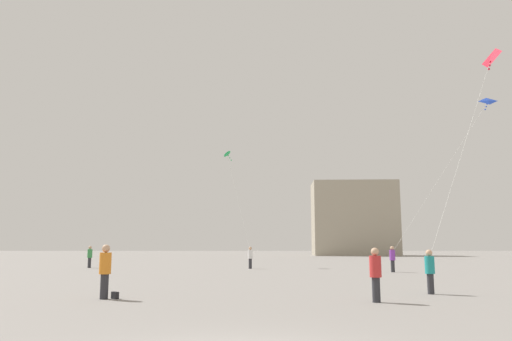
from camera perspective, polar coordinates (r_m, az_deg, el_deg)
person_in_orange at (r=17.96m, az=-17.13°, el=-10.88°), size 0.40×0.40×1.84m
person_in_green at (r=42.52m, az=-18.75°, el=-9.37°), size 0.38×0.38×1.76m
person_in_purple at (r=35.28m, az=15.57°, el=-9.75°), size 0.38×0.38×1.75m
person_in_teal at (r=20.04m, az=19.55°, el=-10.80°), size 0.36×0.36×1.65m
person_in_red at (r=16.70m, az=13.72°, el=-11.41°), size 0.38×0.38×1.74m
person_in_white at (r=38.96m, az=-0.67°, el=-9.97°), size 0.37×0.37×1.70m
kite_cobalt_delta at (r=36.38m, az=24.97°, el=6.65°), size 6.70×2.56×10.31m
kite_emerald_diamond at (r=44.10m, az=-3.33°, el=1.73°), size 2.64×4.90×8.97m
kite_crimson_delta at (r=25.25m, az=25.48°, el=11.30°), size 4.41×3.17×9.36m
building_left_hall at (r=90.09m, az=11.30°, el=-5.50°), size 14.93×8.85×13.04m
handbag_beside_flyer at (r=18.01m, az=-16.07°, el=-13.76°), size 0.32×0.33×0.24m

